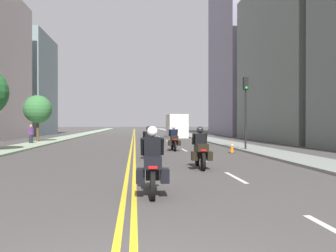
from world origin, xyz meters
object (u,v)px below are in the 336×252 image
motorcycle_1 (200,151)px  street_tree_1 (38,109)px  pedestrian_0 (31,134)px  motorcycle_3 (174,140)px  motorcycle_2 (149,145)px  motorcycle_0 (152,167)px  parked_truck (176,127)px  traffic_light_near (246,100)px  traffic_cone_0 (232,147)px

motorcycle_1 → street_tree_1: size_ratio=0.55×
pedestrian_0 → motorcycle_1: bearing=-27.8°
pedestrian_0 → street_tree_1: (-0.23, 2.93, 2.15)m
motorcycle_3 → street_tree_1: (-11.09, 10.70, 2.31)m
motorcycle_1 → pedestrian_0: bearing=125.2°
motorcycle_2 → motorcycle_3: (1.75, 4.74, 0.01)m
motorcycle_2 → motorcycle_3: size_ratio=1.01×
motorcycle_2 → motorcycle_1: bearing=-68.0°
motorcycle_0 → motorcycle_3: 14.15m
pedestrian_0 → parked_truck: bearing=75.9°
motorcycle_3 → pedestrian_0: bearing=143.1°
motorcycle_3 → street_tree_1: street_tree_1 is taller
motorcycle_0 → traffic_light_near: size_ratio=0.48×
motorcycle_2 → street_tree_1: 18.20m
motorcycle_1 → motorcycle_3: bearing=92.5°
motorcycle_1 → traffic_cone_0: motorcycle_1 is taller
traffic_cone_0 → parked_truck: (-0.51, 24.14, 0.90)m
motorcycle_2 → traffic_light_near: bearing=33.7°
pedestrian_0 → motorcycle_2: bearing=-24.6°
motorcycle_1 → traffic_cone_0: size_ratio=3.08×
motorcycle_2 → traffic_cone_0: (4.92, 2.66, -0.29)m
traffic_cone_0 → parked_truck: parked_truck is taller
motorcycle_2 → parked_truck: 27.17m
motorcycle_3 → traffic_cone_0: size_ratio=2.80×
traffic_cone_0 → traffic_light_near: size_ratio=0.16×
traffic_light_near → pedestrian_0: bearing=151.5°
motorcycle_3 → traffic_light_near: (4.46, -0.54, 2.50)m
motorcycle_2 → street_tree_1: size_ratio=0.50×
motorcycle_3 → pedestrian_0: size_ratio=1.30×
motorcycle_0 → parked_truck: 36.36m
traffic_light_near → parked_truck: bearing=94.6°
motorcycle_2 → traffic_light_near: 7.91m
parked_truck → motorcycle_0: bearing=-97.4°
traffic_cone_0 → motorcycle_2: bearing=-151.6°
motorcycle_2 → traffic_light_near: size_ratio=0.46×
motorcycle_1 → parked_truck: bearing=87.5°
traffic_light_near → motorcycle_1: bearing=-117.3°
traffic_cone_0 → traffic_light_near: traffic_light_near is taller
motorcycle_2 → motorcycle_3: bearing=69.3°
motorcycle_1 → street_tree_1: 22.83m
motorcycle_3 → traffic_cone_0: (3.17, -2.08, -0.30)m
street_tree_1 → parked_truck: (13.76, 11.35, -1.71)m
motorcycle_0 → motorcycle_1: (2.06, 4.91, -0.01)m
traffic_light_near → pedestrian_0: (-15.33, 8.31, -2.34)m
parked_truck → traffic_cone_0: bearing=-88.8°
traffic_light_near → parked_truck: traffic_light_near is taller
motorcycle_0 → parked_truck: (4.68, 36.05, 0.60)m
motorcycle_0 → motorcycle_2: motorcycle_0 is taller
traffic_light_near → street_tree_1: size_ratio=1.08×
motorcycle_1 → pedestrian_0: (-10.91, 16.86, 0.17)m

